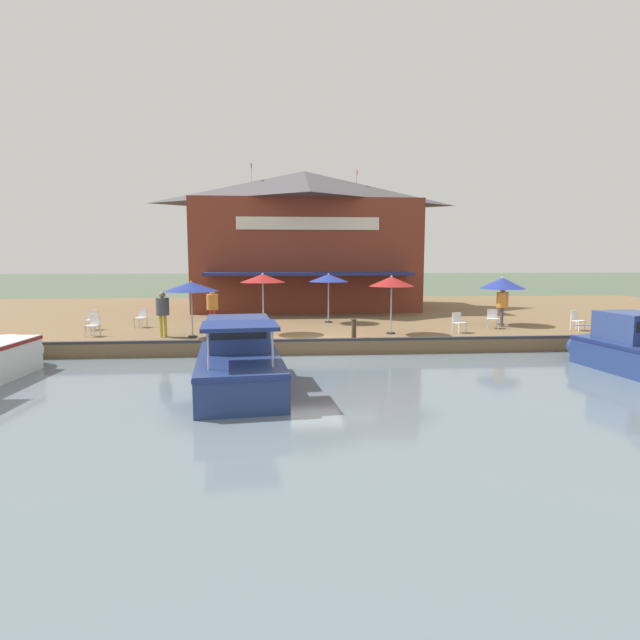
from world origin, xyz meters
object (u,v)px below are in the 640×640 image
Objects in this scene: waterfront_restaurant at (305,239)px; person_mid_patio at (212,304)px; person_near_entrance at (502,302)px; cafe_chair_facing_river at (93,324)px; patio_umbrella_mid_patio_right at (502,283)px; patio_umbrella_far_corner at (391,282)px; cafe_chair_mid_patio at (577,319)px; person_at_quay_edge at (163,308)px; patio_umbrella_near_quay_edge at (328,278)px; cafe_chair_far_corner_seat at (93,319)px; patio_umbrella_by_entrance at (263,279)px; patio_umbrella_mid_patio_left at (191,287)px; cafe_chair_under_first_umbrella at (458,321)px; motorboat_outer_channel at (239,361)px; mooring_post at (354,329)px; cafe_chair_beside_entrance at (493,318)px; motorboat_distant_upstream at (637,351)px; tree_behind_restaurant at (242,237)px; cafe_chair_back_row_seat at (141,317)px.

waterfront_restaurant reaches higher than person_mid_patio.
cafe_chair_facing_river is at bearing -85.17° from person_near_entrance.
patio_umbrella_mid_patio_right is 1.02m from person_near_entrance.
patio_umbrella_far_corner is 8.52m from cafe_chair_mid_patio.
person_at_quay_edge is (12.14, -6.26, -3.23)m from waterfront_restaurant.
patio_umbrella_near_quay_edge reaches higher than cafe_chair_far_corner_seat.
patio_umbrella_mid_patio_left is at bearing -73.34° from patio_umbrella_by_entrance.
patio_umbrella_near_quay_edge reaches higher than cafe_chair_facing_river.
patio_umbrella_mid_patio_right is 2.68× the size of cafe_chair_under_first_umbrella.
motorboat_outer_channel is at bearing -55.71° from person_near_entrance.
person_at_quay_edge reaches higher than mooring_post.
patio_umbrella_near_quay_edge reaches higher than cafe_chair_beside_entrance.
patio_umbrella_far_corner is 0.40× the size of motorboat_distant_upstream.
patio_umbrella_mid_patio_right is at bearing -172.71° from motorboat_distant_upstream.
person_at_quay_edge is 15.62m from tree_behind_restaurant.
cafe_chair_under_first_umbrella is 10.62m from motorboat_outer_channel.
patio_umbrella_near_quay_edge reaches higher than motorboat_outer_channel.
person_near_entrance is (0.42, 18.44, 0.68)m from cafe_chair_far_corner_seat.
person_near_entrance reaches higher than cafe_chair_facing_river.
patio_umbrella_far_corner reaches higher than cafe_chair_far_corner_seat.
person_near_entrance reaches higher than motorboat_distant_upstream.
cafe_chair_beside_entrance is at bearing 97.06° from patio_umbrella_mid_patio_left.
person_mid_patio is at bearing -88.71° from patio_umbrella_mid_patio_right.
motorboat_distant_upstream is at bearing 68.77° from cafe_chair_far_corner_seat.
waterfront_restaurant is at bearing 157.55° from patio_umbrella_mid_patio_left.
motorboat_distant_upstream reaches higher than cafe_chair_beside_entrance.
patio_umbrella_far_corner is at bearing -72.14° from person_near_entrance.
cafe_chair_back_row_seat is 10.13m from mooring_post.
cafe_chair_back_row_seat is (-0.51, -16.75, -1.50)m from patio_umbrella_mid_patio_right.
cafe_chair_beside_entrance is at bearing 121.29° from cafe_chair_under_first_umbrella.
person_mid_patio reaches higher than motorboat_distant_upstream.
cafe_chair_back_row_seat is at bearing -115.09° from mooring_post.
mooring_post is at bearing -63.45° from patio_umbrella_mid_patio_right.
mooring_post is (1.95, 3.55, -1.89)m from patio_umbrella_by_entrance.
mooring_post is at bearing -115.06° from motorboat_distant_upstream.
person_near_entrance is (-0.48, 0.64, 0.68)m from cafe_chair_beside_entrance.
patio_umbrella_by_entrance reaches higher than motorboat_distant_upstream.
patio_umbrella_mid_patio_left reaches higher than mooring_post.
patio_umbrella_mid_patio_right is 8.20m from patio_umbrella_near_quay_edge.
cafe_chair_back_row_seat is 15.96m from cafe_chair_beside_entrance.
cafe_chair_under_first_umbrella is 1.00× the size of cafe_chair_back_row_seat.
patio_umbrella_by_entrance is 13.66m from motorboat_distant_upstream.
person_at_quay_edge is at bearing -80.56° from patio_umbrella_mid_patio_right.
waterfront_restaurant reaches higher than patio_umbrella_near_quay_edge.
patio_umbrella_near_quay_edge reaches higher than motorboat_distant_upstream.
cafe_chair_under_first_umbrella is 0.47× the size of person_near_entrance.
patio_umbrella_by_entrance is 0.40× the size of motorboat_outer_channel.
patio_umbrella_by_entrance is at bearing -11.34° from waterfront_restaurant.
patio_umbrella_near_quay_edge is at bearing 110.05° from cafe_chair_facing_river.
patio_umbrella_mid_patio_right is 3.55m from cafe_chair_mid_patio.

